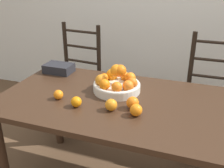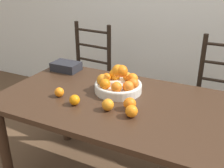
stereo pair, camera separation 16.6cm
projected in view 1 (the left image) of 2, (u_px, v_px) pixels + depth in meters
dining_table at (125, 114)px, 1.69m from camera, size 1.62×0.86×0.73m
fruit_bowl at (117, 83)px, 1.75m from camera, size 0.32×0.32×0.19m
orange_loose_0 at (58, 95)px, 1.65m from camera, size 0.06×0.06×0.06m
orange_loose_1 at (76, 102)px, 1.56m from camera, size 0.06×0.06×0.06m
orange_loose_2 at (136, 110)px, 1.46m from camera, size 0.07×0.07×0.07m
orange_loose_3 at (133, 103)px, 1.54m from camera, size 0.07×0.07×0.07m
orange_loose_4 at (111, 105)px, 1.52m from camera, size 0.07×0.07×0.07m
chair_left at (76, 80)px, 2.57m from camera, size 0.46×0.44×1.02m
chair_right at (210, 100)px, 2.19m from camera, size 0.42×0.40×1.02m
book_stack at (59, 68)px, 2.09m from camera, size 0.22×0.15×0.07m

